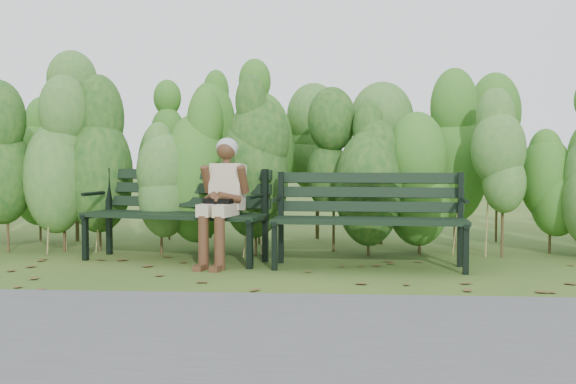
{
  "coord_description": "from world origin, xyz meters",
  "views": [
    {
      "loc": [
        0.45,
        -6.18,
        1.09
      ],
      "look_at": [
        0.0,
        0.35,
        0.75
      ],
      "focal_mm": 42.0,
      "sensor_mm": 36.0,
      "label": 1
    }
  ],
  "objects": [
    {
      "name": "ground",
      "position": [
        0.0,
        0.0,
        0.0
      ],
      "size": [
        80.0,
        80.0,
        0.0
      ],
      "primitive_type": "plane",
      "color": "#2A4E1B"
    },
    {
      "name": "bench_right",
      "position": [
        0.79,
        0.5,
        0.55
      ],
      "size": [
        1.91,
        0.73,
        0.94
      ],
      "color": "black",
      "rests_on": "ground"
    },
    {
      "name": "seated_woman",
      "position": [
        -0.67,
        0.51,
        0.74
      ],
      "size": [
        0.51,
        0.75,
        1.29
      ],
      "color": "beige",
      "rests_on": "ground"
    },
    {
      "name": "hedge_band",
      "position": [
        0.0,
        1.86,
        1.26
      ],
      "size": [
        11.04,
        1.67,
        2.42
      ],
      "color": "#47381E",
      "rests_on": "ground"
    },
    {
      "name": "bench_left",
      "position": [
        -1.19,
        0.83,
        0.57
      ],
      "size": [
        2.03,
        1.05,
        0.97
      ],
      "color": "black",
      "rests_on": "ground"
    },
    {
      "name": "leaf_litter",
      "position": [
        0.14,
        -0.25,
        0.0
      ],
      "size": [
        5.81,
        2.08,
        0.01
      ],
      "color": "brown",
      "rests_on": "ground"
    },
    {
      "name": "footpath",
      "position": [
        0.0,
        -2.2,
        0.01
      ],
      "size": [
        60.0,
        2.5,
        0.01
      ],
      "primitive_type": "cube",
      "color": "#474749",
      "rests_on": "ground"
    }
  ]
}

